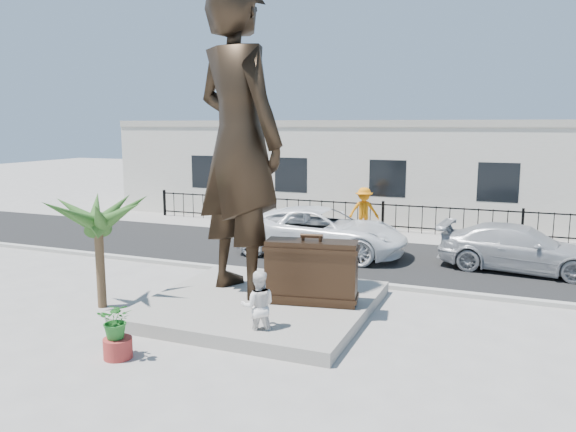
# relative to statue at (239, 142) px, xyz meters

# --- Properties ---
(ground) EXTENTS (100.00, 100.00, 0.00)m
(ground) POSITION_rel_statue_xyz_m (1.26, -1.90, -4.09)
(ground) COLOR #9E9991
(ground) RESTS_ON ground
(street) EXTENTS (40.00, 7.00, 0.01)m
(street) POSITION_rel_statue_xyz_m (1.26, 6.10, -4.09)
(street) COLOR black
(street) RESTS_ON ground
(curb) EXTENTS (40.00, 0.25, 0.12)m
(curb) POSITION_rel_statue_xyz_m (1.26, 2.60, -4.03)
(curb) COLOR #A5A399
(curb) RESTS_ON ground
(far_sidewalk) EXTENTS (40.00, 2.50, 0.02)m
(far_sidewalk) POSITION_rel_statue_xyz_m (1.26, 10.10, -4.08)
(far_sidewalk) COLOR #9E9991
(far_sidewalk) RESTS_ON ground
(plinth) EXTENTS (5.20, 5.20, 0.30)m
(plinth) POSITION_rel_statue_xyz_m (0.76, -0.40, -3.94)
(plinth) COLOR gray
(plinth) RESTS_ON ground
(fence) EXTENTS (22.00, 0.10, 1.20)m
(fence) POSITION_rel_statue_xyz_m (1.26, 10.90, -3.49)
(fence) COLOR black
(fence) RESTS_ON ground
(building) EXTENTS (28.00, 7.00, 4.40)m
(building) POSITION_rel_statue_xyz_m (1.26, 15.10, -1.89)
(building) COLOR silver
(building) RESTS_ON ground
(statue) EXTENTS (3.27, 2.81, 7.59)m
(statue) POSITION_rel_statue_xyz_m (0.00, 0.00, 0.00)
(statue) COLOR black
(statue) RESTS_ON plinth
(suitcase) EXTENTS (2.23, 1.04, 1.51)m
(suitcase) POSITION_rel_statue_xyz_m (2.01, -0.27, -3.04)
(suitcase) COLOR black
(suitcase) RESTS_ON plinth
(tourist) EXTENTS (0.91, 0.83, 1.53)m
(tourist) POSITION_rel_statue_xyz_m (1.55, -2.27, -3.33)
(tourist) COLOR white
(tourist) RESTS_ON ground
(car_white) EXTENTS (6.00, 2.86, 1.65)m
(car_white) POSITION_rel_statue_xyz_m (0.23, 5.76, -3.26)
(car_white) COLOR white
(car_white) RESTS_ON street
(car_silver) EXTENTS (5.04, 2.43, 1.42)m
(car_silver) POSITION_rel_statue_xyz_m (6.65, 5.99, -3.38)
(car_silver) COLOR #A7A8AB
(car_silver) RESTS_ON street
(worker) EXTENTS (1.44, 1.15, 1.95)m
(worker) POSITION_rel_statue_xyz_m (0.69, 9.85, -3.10)
(worker) COLOR orange
(worker) RESTS_ON far_sidewalk
(palm_tree) EXTENTS (1.80, 1.80, 3.20)m
(palm_tree) POSITION_rel_statue_xyz_m (-3.03, -1.69, -4.09)
(palm_tree) COLOR #274D1C
(palm_tree) RESTS_ON ground
(planter) EXTENTS (0.56, 0.56, 0.40)m
(planter) POSITION_rel_statue_xyz_m (-0.64, -4.07, -3.89)
(planter) COLOR #A12F2A
(planter) RESTS_ON ground
(shrub) EXTENTS (0.85, 0.80, 0.74)m
(shrub) POSITION_rel_statue_xyz_m (-0.64, -4.07, -3.32)
(shrub) COLOR #236E25
(shrub) RESTS_ON planter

